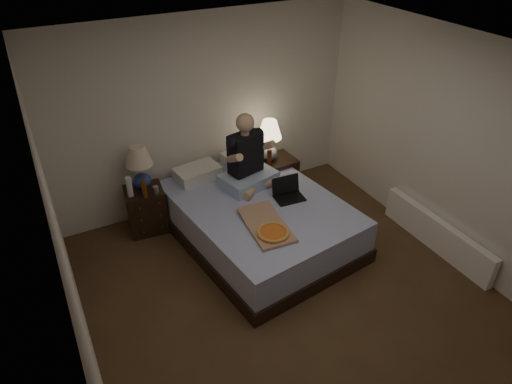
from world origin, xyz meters
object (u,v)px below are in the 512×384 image
beer_bottle_left (144,188)px  person (248,151)px  nightstand_left (146,210)px  lamp_right (269,140)px  beer_bottle_right (269,157)px  radiator (436,234)px  pizza_box (273,233)px  lamp_left (140,168)px  bed (259,220)px  laptop (290,190)px  water_bottle (129,187)px  soda_can (156,190)px  nightstand_right (276,178)px

beer_bottle_left → person: bearing=-12.8°
nightstand_left → lamp_right: bearing=4.0°
nightstand_left → beer_bottle_right: 1.69m
radiator → pizza_box: bearing=165.8°
lamp_left → beer_bottle_right: 1.64m
beer_bottle_right → bed: bearing=-127.9°
beer_bottle_right → pizza_box: beer_bottle_right is taller
lamp_left → laptop: (1.48, -1.00, -0.20)m
bed → nightstand_left: nightstand_left is taller
bed → beer_bottle_right: beer_bottle_right is taller
beer_bottle_right → nightstand_left: bearing=172.5°
nightstand_left → laptop: laptop is taller
lamp_right → pizza_box: (-0.73, -1.40, -0.30)m
lamp_left → water_bottle: bearing=-148.1°
lamp_right → person: (-0.49, -0.36, 0.13)m
beer_bottle_left → nightstand_left: bearing=84.0°
nightstand_left → water_bottle: 0.45m
beer_bottle_left → soda_can: bearing=2.3°
bed → beer_bottle_left: 1.41m
nightstand_right → beer_bottle_right: 0.46m
person → laptop: (0.28, -0.51, -0.35)m
nightstand_left → pizza_box: (0.97, -1.47, 0.30)m
soda_can → nightstand_left: bearing=126.9°
beer_bottle_left → pizza_box: beer_bottle_left is taller
person → lamp_right: bearing=23.0°
soda_can → person: person is taller
nightstand_left → person: size_ratio=0.63×
beer_bottle_left → radiator: size_ratio=0.14×
lamp_left → person: bearing=-22.3°
bed → nightstand_right: size_ratio=3.64×
person → laptop: bearing=-74.0°
bed → nightstand_left: size_ratio=3.76×
laptop → radiator: (1.43, -1.02, -0.47)m
radiator → bed: bearing=147.3°
soda_can → lamp_right: bearing=2.8°
bed → laptop: 0.54m
beer_bottle_right → lamp_left: bearing=170.7°
laptop → bed: bearing=166.7°
nightstand_right → beer_bottle_right: bearing=-154.5°
bed → lamp_right: bearing=46.3°
laptop → beer_bottle_right: bearing=85.2°
soda_can → radiator: soda_can is taller
water_bottle → lamp_left: bearing=31.9°
water_bottle → beer_bottle_right: size_ratio=1.09×
soda_can → beer_bottle_left: size_ratio=0.43×
soda_can → radiator: bearing=-32.9°
lamp_left → beer_bottle_right: lamp_left is taller
water_bottle → beer_bottle_right: same height
beer_bottle_left → lamp_right: bearing=2.8°
bed → pizza_box: (-0.18, -0.64, 0.32)m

